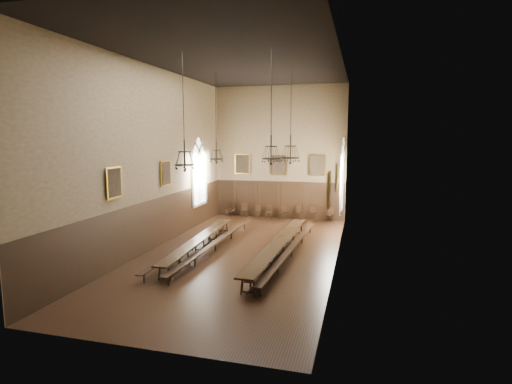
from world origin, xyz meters
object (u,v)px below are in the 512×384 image
at_px(chair_2, 257,214).
at_px(chandelier_back_left, 216,153).
at_px(bench_left_inner, 215,245).
at_px(chair_6, 312,216).
at_px(bench_right_inner, 271,249).
at_px(chandelier_front_left, 185,158).
at_px(chair_0, 230,212).
at_px(table_left, 200,245).
at_px(chair_4, 283,215).
at_px(chair_7, 329,217).
at_px(chair_3, 269,214).
at_px(table_right, 279,250).
at_px(bench_left_outer, 193,245).
at_px(chair_5, 298,215).
at_px(chandelier_front_right, 271,150).
at_px(chair_1, 244,213).
at_px(chandelier_back_right, 290,152).
at_px(bench_right_outer, 292,250).

relative_size(chair_2, chandelier_back_left, 0.19).
height_order(bench_left_inner, chair_6, chair_6).
xyz_separation_m(bench_right_inner, chandelier_front_left, (-3.13, -2.60, 4.43)).
height_order(chair_0, chair_6, chair_0).
relative_size(table_left, chair_4, 9.25).
height_order(chair_6, chair_7, chair_6).
xyz_separation_m(chair_3, chandelier_back_left, (-1.70, -5.56, 4.44)).
distance_m(table_right, bench_left_outer, 4.36).
distance_m(chair_0, chandelier_front_left, 11.89).
relative_size(bench_left_outer, chair_5, 9.92).
relative_size(table_right, bench_left_outer, 1.03).
bearing_deg(chair_6, chandelier_back_left, -121.40).
relative_size(chandelier_front_left, chandelier_front_right, 1.07).
distance_m(table_left, chair_5, 9.44).
bearing_deg(chair_0, chair_2, 15.85).
bearing_deg(chair_1, chandelier_back_right, -63.46).
bearing_deg(chair_4, table_right, -71.19).
xyz_separation_m(bench_left_outer, chandelier_back_right, (4.38, 2.55, 4.50)).
bearing_deg(chandelier_front_right, chandelier_back_left, 130.03).
distance_m(bench_left_inner, chandelier_back_left, 5.33).
height_order(chair_1, chandelier_front_left, chandelier_front_left).
distance_m(chair_2, chandelier_front_right, 12.12).
distance_m(chair_7, chandelier_front_right, 11.76).
bearing_deg(bench_left_inner, chair_6, 66.28).
bearing_deg(bench_right_outer, bench_left_inner, -179.38).
height_order(chair_2, chandelier_front_right, chandelier_front_right).
bearing_deg(chair_0, chandelier_back_left, -62.48).
height_order(chair_3, chair_5, chair_5).
bearing_deg(chair_0, bench_left_outer, -67.50).
xyz_separation_m(chair_1, chandelier_front_left, (0.69, -10.98, 4.42)).
relative_size(bench_right_outer, chandelier_front_left, 2.26).
distance_m(bench_right_outer, chair_3, 8.88).
relative_size(table_left, chair_7, 9.57).
relative_size(bench_left_outer, chair_7, 10.50).
relative_size(chandelier_back_left, chandelier_front_right, 1.08).
distance_m(chair_1, chandelier_front_left, 11.86).
relative_size(chair_7, chandelier_front_right, 0.21).
distance_m(chair_4, chair_5, 1.00).
relative_size(chair_5, chandelier_back_left, 0.21).
bearing_deg(bench_right_outer, table_right, -144.44).
relative_size(bench_left_outer, bench_right_inner, 1.02).
bearing_deg(chair_6, bench_right_inner, -88.49).
relative_size(chair_0, chair_5, 1.02).
bearing_deg(chair_4, chair_0, -171.71).
bearing_deg(bench_right_inner, chair_4, 96.93).
xyz_separation_m(bench_right_inner, chandelier_back_right, (0.51, 2.24, 4.50)).
relative_size(chair_2, chair_5, 0.88).
bearing_deg(chair_3, chair_6, 2.16).
height_order(bench_left_inner, chair_7, chair_7).
bearing_deg(table_right, chair_4, 99.70).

